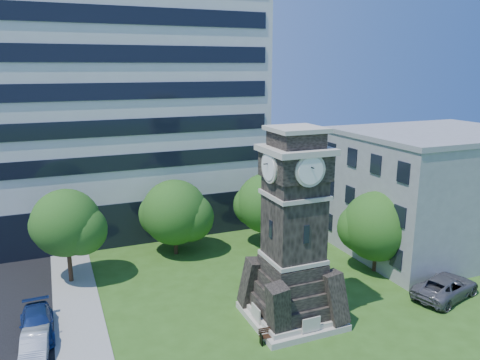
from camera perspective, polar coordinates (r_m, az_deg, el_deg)
name	(u,v)px	position (r m, az deg, el deg)	size (l,w,h in m)	color
ground	(261,346)	(28.51, 2.63, -19.53)	(160.00, 160.00, 0.00)	#2E5317
sidewalk	(81,335)	(30.80, -18.78, -17.50)	(3.00, 70.00, 0.06)	gray
clock_tower	(293,240)	(28.91, 6.50, -7.33)	(5.40, 5.40, 12.22)	beige
office_tall	(121,81)	(47.93, -14.27, 11.64)	(26.20, 15.11, 28.60)	silver
office_low	(433,191)	(43.50, 22.51, -1.20)	(15.20, 12.20, 10.40)	#929497
car_street_mid	(35,346)	(29.47, -23.75, -18.08)	(1.39, 3.99, 1.32)	#B0B4B9
car_street_north	(37,324)	(31.58, -23.52, -15.78)	(1.88, 4.63, 1.34)	navy
car_east_lot	(446,287)	(36.10, 23.78, -11.83)	(2.54, 5.51, 1.53)	#55555B
park_bench	(273,334)	(28.69, 4.10, -18.19)	(1.73, 0.46, 0.89)	black
tree_nw	(67,225)	(36.23, -20.32, -5.17)	(5.42, 4.93, 7.08)	#332114
tree_nc	(176,214)	(39.68, -7.85, -4.10)	(6.06, 5.51, 6.47)	#332114
tree_ne	(267,205)	(41.23, 3.37, -3.03)	(5.82, 5.29, 6.56)	#332114
tree_east	(378,228)	(37.61, 16.48, -5.59)	(5.92, 5.39, 6.39)	#332114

